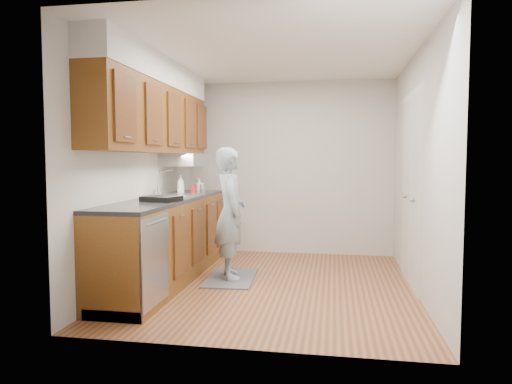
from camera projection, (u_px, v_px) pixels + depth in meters
floor at (272, 284)px, 5.02m from camera, size 3.50×3.50×0.00m
ceiling at (273, 53)px, 4.84m from camera, size 3.50×3.50×0.00m
wall_left at (142, 170)px, 5.18m from camera, size 0.02×3.50×2.50m
wall_right at (417, 172)px, 4.68m from camera, size 0.02×3.50×2.50m
wall_back at (288, 168)px, 6.65m from camera, size 3.00×0.02×2.50m
counter at (168, 237)px, 5.18m from camera, size 0.64×2.80×1.30m
upper_cabinets at (156, 109)px, 5.15m from camera, size 0.47×2.80×1.21m
closet_door at (411, 191)px, 4.99m from camera, size 0.02×1.22×2.05m
floor_mat at (231, 278)px, 5.27m from camera, size 0.59×0.94×0.02m
person at (230, 204)px, 5.21m from camera, size 0.59×0.70×1.69m
soap_bottle_a at (181, 185)px, 5.74m from camera, size 0.10×0.10×0.24m
soap_bottle_b at (199, 186)px, 5.93m from camera, size 0.12×0.12×0.19m
soda_can at (194, 190)px, 5.63m from camera, size 0.07×0.07×0.12m
steel_can at (203, 189)px, 5.83m from camera, size 0.07×0.07×0.12m
dish_rack at (161, 199)px, 4.72m from camera, size 0.41×0.37×0.05m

